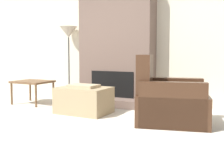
% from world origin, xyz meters
% --- Properties ---
extents(ground_plane, '(24.00, 24.00, 0.00)m').
position_xyz_m(ground_plane, '(0.00, 0.00, 0.00)').
color(ground_plane, beige).
extents(wall_back, '(7.60, 0.06, 2.60)m').
position_xyz_m(wall_back, '(0.00, 2.63, 1.30)').
color(wall_back, beige).
rests_on(wall_back, ground_plane).
extents(fireplace, '(1.62, 0.80, 2.60)m').
position_xyz_m(fireplace, '(0.00, 2.37, 1.24)').
color(fireplace, brown).
rests_on(fireplace, ground_plane).
extents(ottoman, '(0.90, 0.64, 0.51)m').
position_xyz_m(ottoman, '(-0.05, 1.17, 0.24)').
color(ottoman, '#998460').
rests_on(ottoman, ground_plane).
extents(armchair, '(1.20, 1.03, 1.04)m').
position_xyz_m(armchair, '(1.47, 1.14, 0.31)').
color(armchair, '#422819').
rests_on(armchair, ground_plane).
extents(side_table, '(0.74, 0.62, 0.48)m').
position_xyz_m(side_table, '(-1.51, 1.47, 0.43)').
color(side_table, brown).
rests_on(side_table, ground_plane).
extents(floor_lamp_left, '(0.41, 0.41, 1.67)m').
position_xyz_m(floor_lamp_left, '(-1.22, 2.36, 1.48)').
color(floor_lamp_left, '#333333').
rests_on(floor_lamp_left, ground_plane).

